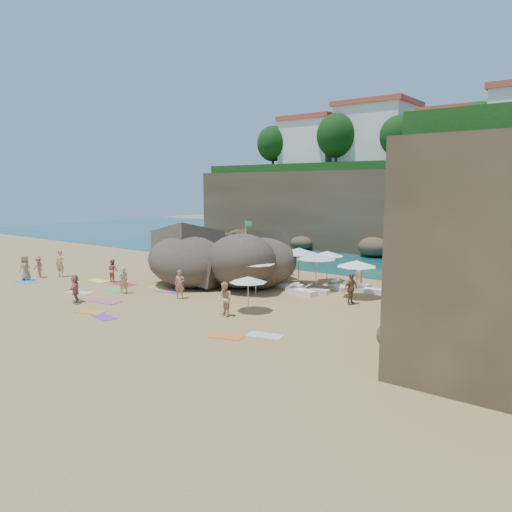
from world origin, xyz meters
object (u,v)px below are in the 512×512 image
Objects in this scene: parasol_2 at (316,256)px; lounger_0 at (316,291)px; person_stand_3 at (351,289)px; person_stand_1 at (113,270)px; person_stand_4 at (359,275)px; person_stand_6 at (123,280)px; parasol_0 at (273,242)px; person_stand_0 at (60,263)px; person_stand_5 at (281,256)px; parasol_1 at (327,254)px; rock_outcrop at (235,281)px; flag_pole at (247,236)px; person_stand_2 at (287,265)px.

lounger_0 is (0.45, -0.73, -2.02)m from parasol_2.
person_stand_3 is at bearing -31.42° from parasol_2.
person_stand_1 is at bearing 115.91° from person_stand_3.
person_stand_6 is (-10.46, -10.34, -0.03)m from person_stand_4.
person_stand_1 is 0.93× the size of person_stand_4.
parasol_2 is at bearing -36.82° from parasol_0.
person_stand_5 is at bearing 40.46° from person_stand_0.
person_stand_5 is at bearing -111.63° from person_stand_1.
parasol_1 is at bearing 104.08° from lounger_0.
rock_outcrop is at bearing -143.56° from parasol_1.
person_stand_1 is at bearing -141.93° from parasol_1.
person_stand_4 is (12.49, -4.00, -1.47)m from flag_pole.
person_stand_1 is (-6.41, -5.25, 0.78)m from rock_outcrop.
rock_outcrop reaches higher than person_stand_1.
flag_pole is at bearing -176.05° from person_stand_5.
lounger_0 is 0.97× the size of person_stand_4.
person_stand_5 is (-6.25, 3.38, -1.06)m from parasol_1.
parasol_2 reaches higher than person_stand_3.
parasol_2 reaches higher than person_stand_6.
flag_pole is at bearing -161.52° from person_stand_6.
flag_pole reaches higher than person_stand_2.
person_stand_5 is (3.56, -0.04, -1.43)m from flag_pole.
parasol_2 reaches higher than person_stand_2.
lounger_0 is 3.37m from person_stand_4.
parasol_2 is (5.93, 0.91, 2.14)m from rock_outcrop.
person_stand_6 is at bearing -125.47° from parasol_1.
rock_outcrop is at bearing 169.78° from person_stand_6.
parasol_2 reaches higher than person_stand_4.
flag_pole is 2.15× the size of person_stand_4.
person_stand_4 is at bearing 22.23° from rock_outcrop.
person_stand_3 is (14.18, -8.41, -1.43)m from flag_pole.
parasol_0 is at bearing -22.20° from person_stand_2.
person_stand_4 is at bearing 59.39° from lounger_0.
parasol_0 is at bearing 135.42° from lounger_0.
person_stand_6 is (-2.70, -7.17, 0.82)m from rock_outcrop.
person_stand_6 is at bearing -146.96° from lounger_0.
flag_pole is 1.62× the size of parasol_1.
lounger_0 is at bearing -60.88° from person_stand_4.
parasol_2 is 1.58× the size of person_stand_2.
parasol_1 is 1.33× the size of person_stand_4.
rock_outcrop is at bearing 94.25° from person_stand_3.
person_stand_0 is 1.24× the size of person_stand_1.
flag_pole is at bearing 51.68° from person_stand_0.
parasol_1 is 2.95m from person_stand_4.
person_stand_1 is (-12.34, -6.15, -1.36)m from parasol_2.
person_stand_4 is at bearing -19.37° from parasol_0.
parasol_0 reaches higher than person_stand_5.
person_stand_6 is at bearing -91.57° from person_stand_5.
person_stand_6 is at bearing -136.90° from parasol_2.
person_stand_4 reaches higher than person_stand_2.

